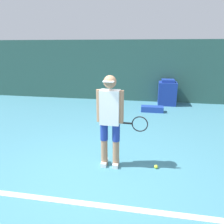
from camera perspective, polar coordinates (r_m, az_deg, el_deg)
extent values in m
plane|color=teal|center=(3.88, -5.17, -16.88)|extent=(24.00, 24.00, 0.00)
cube|color=#2D564C|center=(8.88, 4.35, 10.63)|extent=(24.00, 0.10, 2.40)
cube|color=white|center=(3.39, -8.15, -22.51)|extent=(21.60, 0.10, 0.01)
cylinder|color=#A37556|center=(4.12, -2.02, -10.48)|extent=(0.12, 0.12, 0.51)
cylinder|color=navy|center=(3.95, -2.08, -5.16)|extent=(0.14, 0.14, 0.31)
cube|color=white|center=(4.23, -1.99, -13.08)|extent=(0.10, 0.24, 0.08)
cylinder|color=#A37556|center=(4.08, 1.04, -10.78)|extent=(0.12, 0.12, 0.51)
cylinder|color=navy|center=(3.91, 1.07, -5.41)|extent=(0.14, 0.14, 0.31)
cube|color=white|center=(4.19, 1.02, -13.40)|extent=(0.10, 0.24, 0.08)
cube|color=white|center=(3.78, -0.53, 1.22)|extent=(0.35, 0.21, 0.61)
sphere|color=#A37556|center=(3.69, -0.55, 7.90)|extent=(0.22, 0.22, 0.22)
cube|color=white|center=(3.59, -0.90, 7.98)|extent=(0.18, 0.13, 0.02)
cylinder|color=#A37556|center=(3.82, -3.42, 1.64)|extent=(0.09, 0.09, 0.57)
cylinder|color=#A37556|center=(3.74, 2.42, 1.32)|extent=(0.09, 0.09, 0.57)
cylinder|color=black|center=(3.81, 3.83, -2.93)|extent=(0.20, 0.04, 0.03)
torus|color=black|center=(3.79, 7.29, -3.16)|extent=(0.28, 0.03, 0.28)
sphere|color=#D1E533|center=(4.19, 11.43, -13.82)|extent=(0.07, 0.07, 0.07)
cube|color=navy|center=(8.57, 14.20, 4.74)|extent=(0.66, 0.64, 0.86)
cube|color=navy|center=(8.49, 14.43, 7.92)|extent=(0.46, 0.44, 0.10)
cube|color=#1E3D99|center=(7.57, 10.45, 0.79)|extent=(0.75, 0.31, 0.19)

